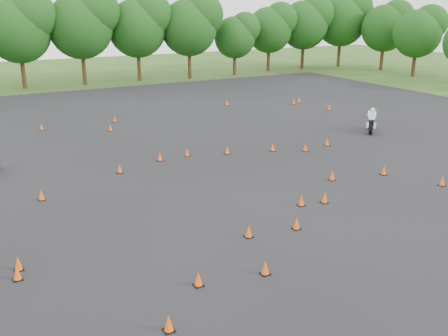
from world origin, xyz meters
name	(u,v)px	position (x,y,z in m)	size (l,w,h in m)	color
ground	(272,224)	(0.00, 0.00, 0.00)	(140.00, 140.00, 0.00)	#2D5119
asphalt_pad	(205,180)	(0.00, 6.00, 0.01)	(62.00, 62.00, 0.00)	black
treeline	(92,44)	(2.46, 35.10, 4.71)	(87.32, 32.35, 10.87)	#174012
traffic_cones	(201,179)	(-0.41, 5.55, 0.23)	(36.86, 32.36, 0.45)	#FB540A
rider_white	(371,120)	(14.45, 9.35, 0.86)	(2.23, 0.68, 1.72)	white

